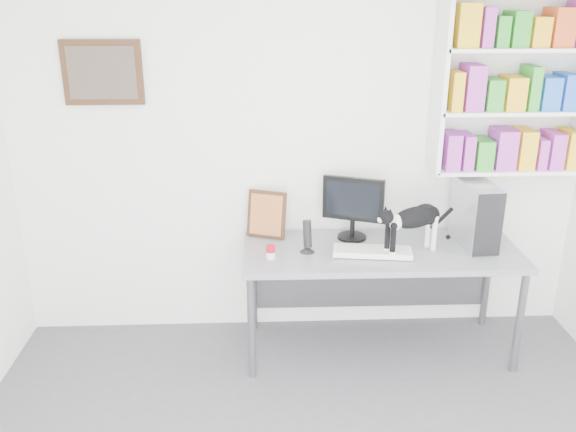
{
  "coord_description": "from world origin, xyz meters",
  "views": [
    {
      "loc": [
        -0.27,
        -2.13,
        2.41
      ],
      "look_at": [
        -0.11,
        1.53,
        1.04
      ],
      "focal_mm": 38.0,
      "sensor_mm": 36.0,
      "label": 1
    }
  ],
  "objects": [
    {
      "name": "room",
      "position": [
        0.0,
        0.0,
        1.35
      ],
      "size": [
        4.01,
        4.01,
        2.7
      ],
      "color": "#55555A",
      "rests_on": "ground"
    },
    {
      "name": "speaker",
      "position": [
        0.02,
        1.57,
        0.89
      ],
      "size": [
        0.12,
        0.12,
        0.23
      ],
      "primitive_type": "cylinder",
      "rotation": [
        0.0,
        0.0,
        0.24
      ],
      "color": "black",
      "rests_on": "desk"
    },
    {
      "name": "desk",
      "position": [
        0.52,
        1.6,
        0.39
      ],
      "size": [
        1.86,
        0.73,
        0.77
      ],
      "primitive_type": "cube",
      "rotation": [
        0.0,
        0.0,
        -0.01
      ],
      "color": "gray",
      "rests_on": "room"
    },
    {
      "name": "soup_can",
      "position": [
        -0.22,
        1.48,
        0.82
      ],
      "size": [
        0.08,
        0.08,
        0.09
      ],
      "primitive_type": "cylinder",
      "rotation": [
        0.0,
        0.0,
        0.36
      ],
      "color": "#A70E1D",
      "rests_on": "desk"
    },
    {
      "name": "bookshelf",
      "position": [
        1.4,
        1.85,
        1.85
      ],
      "size": [
        1.03,
        0.28,
        1.24
      ],
      "primitive_type": "cube",
      "color": "white",
      "rests_on": "room"
    },
    {
      "name": "wall_art",
      "position": [
        -1.3,
        1.97,
        1.9
      ],
      "size": [
        0.52,
        0.04,
        0.42
      ],
      "primitive_type": "cube",
      "color": "#422715",
      "rests_on": "room"
    },
    {
      "name": "pc_tower",
      "position": [
        1.16,
        1.67,
        0.99
      ],
      "size": [
        0.23,
        0.45,
        0.44
      ],
      "primitive_type": "cube",
      "rotation": [
        0.0,
        0.0,
        0.07
      ],
      "color": "silver",
      "rests_on": "desk"
    },
    {
      "name": "monitor",
      "position": [
        0.35,
        1.8,
        1.0
      ],
      "size": [
        0.47,
        0.34,
        0.45
      ],
      "primitive_type": "cube",
      "rotation": [
        0.0,
        0.0,
        -0.36
      ],
      "color": "black",
      "rests_on": "desk"
    },
    {
      "name": "cat",
      "position": [
        0.71,
        1.54,
        0.94
      ],
      "size": [
        0.55,
        0.35,
        0.33
      ],
      "primitive_type": null,
      "rotation": [
        0.0,
        0.0,
        0.42
      ],
      "color": "black",
      "rests_on": "desk"
    },
    {
      "name": "keyboard",
      "position": [
        0.45,
        1.52,
        0.79
      ],
      "size": [
        0.54,
        0.27,
        0.04
      ],
      "primitive_type": "cube",
      "rotation": [
        0.0,
        0.0,
        -0.14
      ],
      "color": "white",
      "rests_on": "desk"
    },
    {
      "name": "leaning_print",
      "position": [
        -0.24,
        1.86,
        0.94
      ],
      "size": [
        0.3,
        0.2,
        0.34
      ],
      "primitive_type": "cube",
      "rotation": [
        0.0,
        0.0,
        -0.35
      ],
      "color": "#422715",
      "rests_on": "desk"
    }
  ]
}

